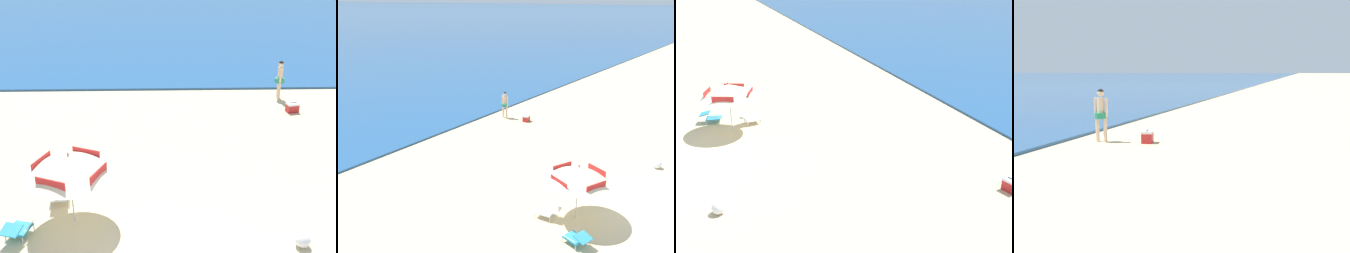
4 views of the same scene
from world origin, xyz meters
TOP-DOWN VIEW (x-y plane):
  - person_standing_near_shore at (5.72, 11.48)m, footprint 0.43×0.52m
  - cooler_box at (5.96, 9.96)m, footprint 0.56×0.44m

SIDE VIEW (x-z plane):
  - cooler_box at x=5.96m, z-range -0.01..0.42m
  - person_standing_near_shore at x=5.72m, z-range 0.14..1.89m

